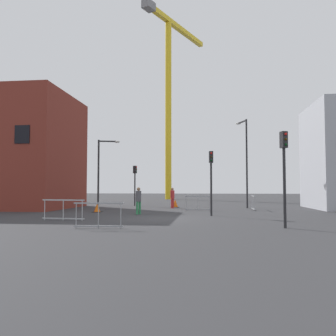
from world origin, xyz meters
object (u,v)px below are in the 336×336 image
object	(u,v)px
streetlamp_short	(102,167)
pedestrian_waiting	(172,196)
pedestrian_walking	(139,199)
traffic_cone_on_verge	(175,204)
traffic_light_corner	(211,172)
traffic_light_far	(135,179)
traffic_cone_orange	(97,208)
construction_crane	(169,81)
streetlamp_tall	(246,156)
traffic_light_verge	(284,163)

from	to	relation	value
streetlamp_short	pedestrian_waiting	bearing A→B (deg)	24.10
pedestrian_walking	traffic_cone_on_verge	distance (m)	8.44
traffic_light_corner	traffic_cone_on_verge	world-z (taller)	traffic_light_corner
pedestrian_walking	streetlamp_short	bearing A→B (deg)	130.02
traffic_light_far	traffic_cone_orange	world-z (taller)	traffic_light_far
traffic_light_far	pedestrian_walking	xyz separation A→B (m)	(2.37, -10.22, -1.52)
construction_crane	traffic_light_corner	bearing A→B (deg)	-78.98
traffic_cone_on_verge	pedestrian_waiting	bearing A→B (deg)	-93.74
traffic_light_corner	pedestrian_walking	bearing A→B (deg)	172.16
construction_crane	traffic_light_corner	size ratio (longest dim) A/B	6.93
streetlamp_short	traffic_cone_orange	distance (m)	4.21
pedestrian_walking	streetlamp_tall	bearing A→B (deg)	46.28
streetlamp_tall	traffic_cone_on_verge	size ratio (longest dim) A/B	10.65
streetlamp_tall	pedestrian_waiting	xyz separation A→B (m)	(-6.02, -0.94, -3.34)
traffic_light_corner	traffic_light_far	distance (m)	12.87
traffic_cone_orange	traffic_light_far	bearing A→B (deg)	84.36
pedestrian_waiting	traffic_cone_orange	bearing A→B (deg)	-131.71
traffic_light_far	pedestrian_walking	bearing A→B (deg)	-76.95
traffic_light_corner	traffic_cone_orange	distance (m)	8.44
traffic_light_far	traffic_cone_on_verge	size ratio (longest dim) A/B	5.36
pedestrian_walking	pedestrian_waiting	size ratio (longest dim) A/B	1.01
streetlamp_short	traffic_light_far	distance (m)	5.92
traffic_light_corner	traffic_cone_on_verge	size ratio (longest dim) A/B	5.62
streetlamp_short	traffic_light_corner	size ratio (longest dim) A/B	1.39
streetlamp_short	traffic_cone_orange	size ratio (longest dim) A/B	8.97
construction_crane	pedestrian_walking	xyz separation A→B (m)	(1.25, -29.24, -16.35)
traffic_light_corner	traffic_cone_orange	size ratio (longest dim) A/B	6.47
construction_crane	traffic_light_corner	distance (m)	33.80
streetlamp_tall	pedestrian_walking	distance (m)	11.32
traffic_light_verge	pedestrian_walking	size ratio (longest dim) A/B	2.39
traffic_light_verge	pedestrian_walking	bearing A→B (deg)	137.91
streetlamp_short	construction_crane	bearing A→B (deg)	84.10
pedestrian_walking	pedestrian_waiting	bearing A→B (deg)	78.05
construction_crane	streetlamp_tall	size ratio (longest dim) A/B	3.66
traffic_cone_on_verge	traffic_cone_orange	bearing A→B (deg)	-125.69
pedestrian_walking	traffic_cone_orange	bearing A→B (deg)	152.99
construction_crane	pedestrian_waiting	bearing A→B (deg)	-83.11
streetlamp_tall	traffic_light_corner	size ratio (longest dim) A/B	1.89
traffic_light_verge	traffic_cone_on_verge	xyz separation A→B (m)	(-6.04, 15.12, -2.40)
traffic_light_corner	pedestrian_walking	xyz separation A→B (m)	(-4.57, 0.63, -1.63)
streetlamp_tall	traffic_light_verge	size ratio (longest dim) A/B	1.81
construction_crane	traffic_cone_on_verge	world-z (taller)	construction_crane
traffic_light_far	pedestrian_waiting	distance (m)	5.30
streetlamp_tall	traffic_light_verge	xyz separation A→B (m)	(0.12, -14.67, -1.59)
pedestrian_waiting	pedestrian_walking	bearing A→B (deg)	-101.95
construction_crane	traffic_light_verge	bearing A→B (deg)	-76.24
traffic_light_corner	pedestrian_waiting	distance (m)	8.29
streetlamp_tall	traffic_cone_orange	distance (m)	12.99
streetlamp_tall	streetlamp_short	distance (m)	11.79
traffic_light_corner	pedestrian_walking	world-z (taller)	traffic_light_corner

